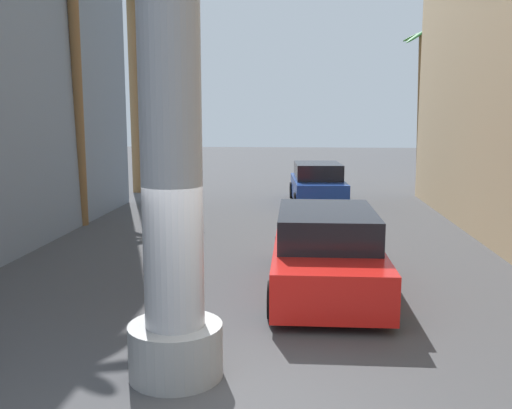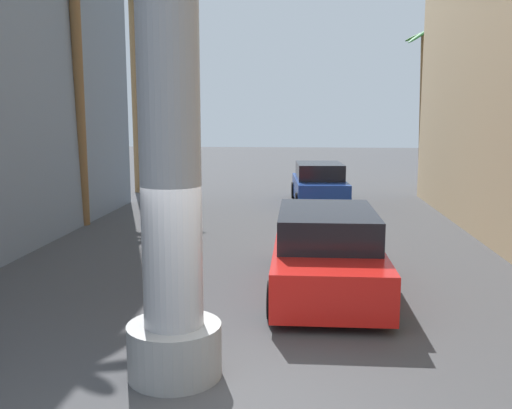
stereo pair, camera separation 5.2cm
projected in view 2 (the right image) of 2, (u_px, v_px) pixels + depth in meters
name	position (u px, v px, depth m)	size (l,w,h in m)	color
ground_plane	(274.00, 233.00, 16.42)	(88.19, 88.19, 0.00)	#424244
car_lead	(326.00, 251.00, 11.10)	(2.15, 5.07, 1.56)	black
car_far	(319.00, 185.00, 21.76)	(2.21, 4.54, 1.56)	black
palm_tree_mid_left	(79.00, 20.00, 16.43)	(2.94, 2.87, 9.47)	brown
palm_tree_far_right	(425.00, 93.00, 25.47)	(2.37, 2.46, 7.14)	brown
palm_tree_far_left	(136.00, 67.00, 24.38)	(3.08, 3.21, 9.09)	brown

